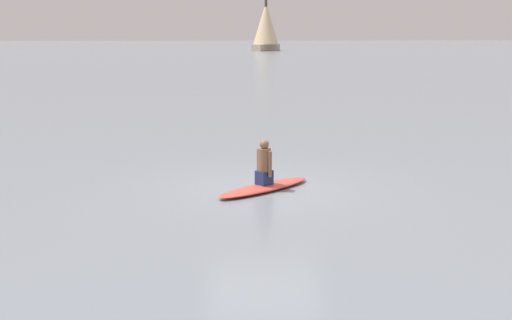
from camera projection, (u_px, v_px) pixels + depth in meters
ground_plane at (264, 189)px, 14.52m from camera, size 400.00×400.00×0.00m
surfboard at (264, 187)px, 14.36m from camera, size 2.36×2.20×0.13m
person_paddler at (264, 164)px, 14.26m from camera, size 0.41×0.41×0.97m
sailboat_near_right at (266, 25)px, 107.45m from camera, size 5.73×5.73×8.58m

